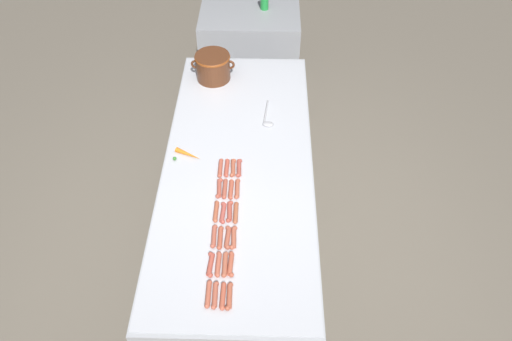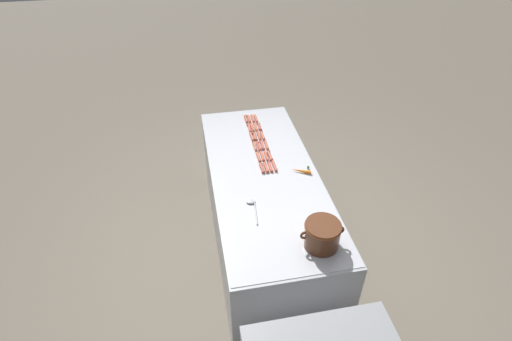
% 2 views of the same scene
% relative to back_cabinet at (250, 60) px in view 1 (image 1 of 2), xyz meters
% --- Properties ---
extents(ground_plane, '(20.00, 20.00, 0.00)m').
position_rel_back_cabinet_xyz_m(ground_plane, '(-0.01, -1.70, -0.49)').
color(ground_plane, '#756B5B').
extents(griddle_counter, '(0.88, 2.18, 0.92)m').
position_rel_back_cabinet_xyz_m(griddle_counter, '(-0.01, -1.70, -0.03)').
color(griddle_counter, '#ADAFB5').
rests_on(griddle_counter, ground_plane).
extents(back_cabinet, '(0.82, 0.68, 0.99)m').
position_rel_back_cabinet_xyz_m(back_cabinet, '(0.00, 0.00, 0.00)').
color(back_cabinet, '#939599').
rests_on(back_cabinet, ground_plane).
extents(hot_dog_0, '(0.03, 0.15, 0.03)m').
position_rel_back_cabinet_xyz_m(hot_dog_0, '(-0.11, -2.58, 0.44)').
color(hot_dog_0, '#BD5B43').
rests_on(hot_dog_0, griddle_counter).
extents(hot_dog_1, '(0.03, 0.14, 0.03)m').
position_rel_back_cabinet_xyz_m(hot_dog_1, '(-0.11, -2.41, 0.44)').
color(hot_dog_1, '#BA4F3F').
rests_on(hot_dog_1, griddle_counter).
extents(hot_dog_2, '(0.03, 0.15, 0.03)m').
position_rel_back_cabinet_xyz_m(hot_dog_2, '(-0.11, -2.25, 0.44)').
color(hot_dog_2, '#B45743').
rests_on(hot_dog_2, griddle_counter).
extents(hot_dog_3, '(0.03, 0.15, 0.03)m').
position_rel_back_cabinet_xyz_m(hot_dog_3, '(-0.11, -2.08, 0.44)').
color(hot_dog_3, '#B75A3E').
rests_on(hot_dog_3, griddle_counter).
extents(hot_dog_4, '(0.03, 0.14, 0.03)m').
position_rel_back_cabinet_xyz_m(hot_dog_4, '(-0.11, -1.92, 0.44)').
color(hot_dog_4, '#B45341').
rests_on(hot_dog_4, griddle_counter).
extents(hot_dog_5, '(0.03, 0.15, 0.03)m').
position_rel_back_cabinet_xyz_m(hot_dog_5, '(-0.11, -1.76, 0.44)').
color(hot_dog_5, '#B75540').
rests_on(hot_dog_5, griddle_counter).
extents(hot_dog_6, '(0.03, 0.15, 0.03)m').
position_rel_back_cabinet_xyz_m(hot_dog_6, '(-0.08, -2.58, 0.44)').
color(hot_dog_6, '#B85B44').
rests_on(hot_dog_6, griddle_counter).
extents(hot_dog_7, '(0.03, 0.15, 0.03)m').
position_rel_back_cabinet_xyz_m(hot_dog_7, '(-0.07, -2.41, 0.44)').
color(hot_dog_7, '#BE5D45').
rests_on(hot_dog_7, griddle_counter).
extents(hot_dog_8, '(0.03, 0.15, 0.03)m').
position_rel_back_cabinet_xyz_m(hot_dog_8, '(-0.08, -2.25, 0.44)').
color(hot_dog_8, '#B6553D').
rests_on(hot_dog_8, griddle_counter).
extents(hot_dog_9, '(0.03, 0.15, 0.03)m').
position_rel_back_cabinet_xyz_m(hot_dog_9, '(-0.07, -2.09, 0.44)').
color(hot_dog_9, '#B95247').
rests_on(hot_dog_9, griddle_counter).
extents(hot_dog_10, '(0.03, 0.15, 0.03)m').
position_rel_back_cabinet_xyz_m(hot_dog_10, '(-0.08, -1.92, 0.44)').
color(hot_dog_10, '#B25541').
rests_on(hot_dog_10, griddle_counter).
extents(hot_dog_11, '(0.03, 0.15, 0.03)m').
position_rel_back_cabinet_xyz_m(hot_dog_11, '(-0.08, -1.76, 0.44)').
color(hot_dog_11, '#BE513F').
rests_on(hot_dog_11, griddle_counter).
extents(hot_dog_12, '(0.03, 0.15, 0.03)m').
position_rel_back_cabinet_xyz_m(hot_dog_12, '(-0.04, -2.58, 0.44)').
color(hot_dog_12, '#BE573F').
rests_on(hot_dog_12, griddle_counter).
extents(hot_dog_13, '(0.03, 0.15, 0.03)m').
position_rel_back_cabinet_xyz_m(hot_dog_13, '(-0.04, -2.41, 0.44)').
color(hot_dog_13, '#B65C42').
rests_on(hot_dog_13, griddle_counter).
extents(hot_dog_14, '(0.03, 0.15, 0.03)m').
position_rel_back_cabinet_xyz_m(hot_dog_14, '(-0.04, -2.25, 0.44)').
color(hot_dog_14, '#B15741').
rests_on(hot_dog_14, griddle_counter).
extents(hot_dog_15, '(0.03, 0.15, 0.03)m').
position_rel_back_cabinet_xyz_m(hot_dog_15, '(-0.04, -2.08, 0.44)').
color(hot_dog_15, '#B64F3F').
rests_on(hot_dog_15, griddle_counter).
extents(hot_dog_16, '(0.03, 0.15, 0.03)m').
position_rel_back_cabinet_xyz_m(hot_dog_16, '(-0.04, -1.92, 0.44)').
color(hot_dog_16, '#B9563F').
rests_on(hot_dog_16, griddle_counter).
extents(hot_dog_17, '(0.03, 0.15, 0.03)m').
position_rel_back_cabinet_xyz_m(hot_dog_17, '(-0.04, -1.76, 0.44)').
color(hot_dog_17, '#B55A40').
rests_on(hot_dog_17, griddle_counter).
extents(hot_dog_18, '(0.03, 0.15, 0.03)m').
position_rel_back_cabinet_xyz_m(hot_dog_18, '(-0.01, -2.58, 0.44)').
color(hot_dog_18, '#B5573D').
rests_on(hot_dog_18, griddle_counter).
extents(hot_dog_19, '(0.03, 0.15, 0.03)m').
position_rel_back_cabinet_xyz_m(hot_dog_19, '(-0.01, -2.41, 0.44)').
color(hot_dog_19, '#BE583E').
rests_on(hot_dog_19, griddle_counter).
extents(hot_dog_20, '(0.03, 0.15, 0.03)m').
position_rel_back_cabinet_xyz_m(hot_dog_20, '(-0.01, -2.25, 0.44)').
color(hot_dog_20, '#B95D44').
rests_on(hot_dog_20, griddle_counter).
extents(hot_dog_21, '(0.03, 0.15, 0.03)m').
position_rel_back_cabinet_xyz_m(hot_dog_21, '(-0.01, -2.09, 0.44)').
color(hot_dog_21, '#B15D3D').
rests_on(hot_dog_21, griddle_counter).
extents(hot_dog_22, '(0.03, 0.15, 0.03)m').
position_rel_back_cabinet_xyz_m(hot_dog_22, '(-0.01, -1.92, 0.44)').
color(hot_dog_22, '#B65C43').
rests_on(hot_dog_22, griddle_counter).
extents(hot_dog_23, '(0.03, 0.15, 0.03)m').
position_rel_back_cabinet_xyz_m(hot_dog_23, '(-0.00, -1.76, 0.44)').
color(hot_dog_23, '#B25042').
rests_on(hot_dog_23, griddle_counter).
extents(bean_pot, '(0.31, 0.25, 0.19)m').
position_rel_back_cabinet_xyz_m(bean_pot, '(-0.23, -0.87, 0.53)').
color(bean_pot, '#562D19').
rests_on(bean_pot, griddle_counter).
extents(serving_spoon, '(0.07, 0.27, 0.02)m').
position_rel_back_cabinet_xyz_m(serving_spoon, '(0.16, -1.32, 0.44)').
color(serving_spoon, '#B7B7BC').
rests_on(serving_spoon, griddle_counter).
extents(carrot, '(0.17, 0.10, 0.03)m').
position_rel_back_cabinet_xyz_m(carrot, '(-0.32, -1.66, 0.45)').
color(carrot, orange).
rests_on(carrot, griddle_counter).
extents(soda_can, '(0.07, 0.07, 0.12)m').
position_rel_back_cabinet_xyz_m(soda_can, '(0.12, 0.01, 0.56)').
color(soda_can, '#1E8C38').
rests_on(soda_can, back_cabinet).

